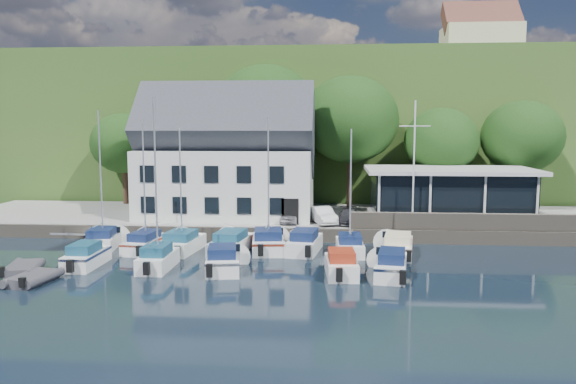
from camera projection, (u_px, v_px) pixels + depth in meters
The scene contains 36 objects.
ground at pixel (301, 285), 30.22m from camera, with size 180.00×180.00×0.00m, color black.
quay at pixel (312, 220), 47.48m from camera, with size 60.00×13.00×1.00m, color gray.
quay_face at pixel (309, 235), 41.05m from camera, with size 60.00×0.30×1.00m, color #625A4E.
hillside at pixel (322, 128), 90.62m from camera, with size 160.00×75.00×16.00m, color #2E521E.
field_patch at pixel (369, 80), 96.93m from camera, with size 50.00×30.00×0.30m, color #5F6A35.
farmhouse at pixel (480, 40), 77.57m from camera, with size 10.40×7.00×8.20m, color beige, non-canonical shape.
harbor_building at pixel (227, 163), 46.44m from camera, with size 14.40×8.20×8.70m, color silver, non-canonical shape.
club_pavilion at pixel (449, 194), 44.84m from camera, with size 13.20×7.20×4.10m, color black, non-canonical shape.
seawall at pixel (476, 222), 40.39m from camera, with size 18.00×0.50×1.20m, color #625A4E.
gangway at pixel (79, 244), 40.39m from camera, with size 1.20×6.00×1.40m, color silver, non-canonical shape.
car_silver at pixel (290, 215), 43.52m from camera, with size 1.36×3.39×1.15m, color #B7B6BB.
car_white at pixel (322, 215), 43.12m from camera, with size 1.36×3.89×1.28m, color silver.
car_dgrey at pixel (349, 216), 43.08m from camera, with size 1.54×3.78×1.10m, color #2F2F34.
car_blue at pixel (394, 216), 42.74m from camera, with size 1.47×3.72×1.27m, color #2C4686.
flagpole at pixel (414, 164), 41.07m from camera, with size 2.23×0.20×9.30m, color silver, non-canonical shape.
tree_0 at pixel (125, 159), 53.25m from camera, with size 6.31×6.31×8.63m, color black, non-canonical shape.
tree_1 at pixel (180, 157), 51.74m from camera, with size 6.62×6.62×9.05m, color black, non-canonical shape.
tree_2 at pixel (266, 136), 51.59m from camera, with size 9.51×9.51×13.00m, color black, non-canonical shape.
tree_3 at pixel (350, 142), 50.57m from camera, with size 8.72×8.72×11.91m, color black, non-canonical shape.
tree_4 at pixel (441, 159), 49.89m from camera, with size 6.61×6.61×9.03m, color black, non-canonical shape.
tree_5 at pixel (521, 156), 49.38m from camera, with size 7.06×7.06×9.65m, color black, non-canonical shape.
boat_r1_0 at pixel (101, 186), 38.65m from camera, with size 2.09×5.71×8.70m, color white, non-canonical shape.
boat_r1_1 at pixel (144, 189), 37.80m from camera, with size 1.80×6.22×8.47m, color white, non-canonical shape.
boat_r1_2 at pixel (181, 186), 37.53m from camera, with size 2.16×6.14×8.89m, color white, non-canonical shape.
boat_r1_3 at pixel (231, 241), 37.94m from camera, with size 2.16×6.78×1.47m, color white, non-canonical shape.
boat_r1_4 at pixel (268, 181), 37.52m from camera, with size 2.33×5.87×9.56m, color white, non-canonical shape.
boat_r1_5 at pixel (305, 241), 37.76m from camera, with size 2.01×6.06×1.58m, color white, non-canonical shape.
boat_r1_6 at pixel (351, 192), 36.86m from camera, with size 1.89×5.45×8.34m, color white, non-canonical shape.
boat_r1_7 at pixel (397, 244), 36.98m from camera, with size 2.10×6.66×1.46m, color white, non-canonical shape.
boat_r2_0 at pixel (86, 254), 34.02m from camera, with size 1.78×5.61×1.49m, color white, non-canonical shape.
boat_r2_1 at pixel (156, 192), 32.95m from camera, with size 1.78×5.50×9.24m, color white, non-canonical shape.
boat_r2_2 at pixel (223, 258), 32.95m from camera, with size 2.08×5.60×1.53m, color white, non-canonical shape.
boat_r2_3 at pixel (341, 262), 31.94m from camera, with size 1.86×5.13×1.53m, color white, non-canonical shape.
boat_r2_4 at pixel (391, 263), 31.92m from camera, with size 1.83×6.35×1.52m, color white, non-canonical shape.
dinghy_0 at pixel (23, 267), 32.41m from camera, with size 1.97×3.28×0.77m, color #39393E, non-canonical shape.
dinghy_1 at pixel (33, 277), 30.42m from camera, with size 1.87×3.12×0.73m, color #39393E, non-canonical shape.
Camera 1 is at (1.59, -29.36, 8.61)m, focal length 35.00 mm.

